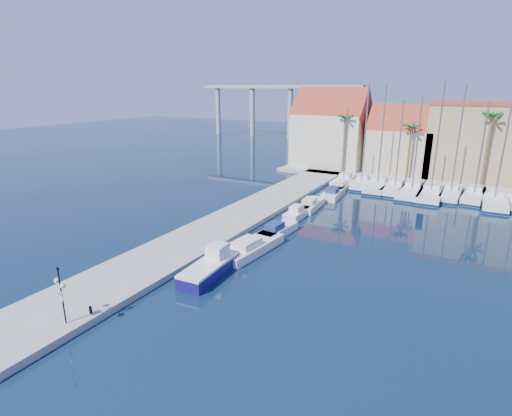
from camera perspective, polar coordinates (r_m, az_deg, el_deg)
The scene contains 28 objects.
ground at distance 28.51m, azimuth -2.55°, elevation -12.71°, with size 260.00×260.00×0.00m, color black.
quay_west at distance 43.27m, azimuth -3.25°, elevation -1.72°, with size 6.00×77.00×0.50m, color gray.
shore_north at distance 70.40m, azimuth 26.23°, elevation 3.88°, with size 54.00×16.00×0.50m, color gray.
lamp_post at distance 26.33m, azimuth -26.16°, elevation -10.10°, with size 1.21×0.57×3.66m.
bollard at distance 27.75m, azimuth -22.56°, elevation -13.28°, with size 0.19×0.19×0.47m, color black.
fishing_boat at distance 31.51m, azimuth -6.47°, elevation -8.30°, with size 2.43×6.25×2.15m.
motorboat_west_0 at distance 35.42m, azimuth -0.77°, elevation -5.60°, with size 2.99×7.49×1.40m.
motorboat_west_1 at distance 39.41m, azimuth 3.04°, elevation -3.23°, with size 2.14×5.39×1.40m.
motorboat_west_2 at distance 45.22m, azimuth 5.98°, elevation -0.61°, with size 1.68×5.06×1.40m.
motorboat_west_3 at distance 48.35m, azimuth 7.80°, elevation 0.49°, with size 2.24×5.93×1.40m.
motorboat_west_4 at distance 54.06m, azimuth 10.95°, elevation 2.11°, with size 2.55×6.39×1.40m.
motorboat_west_5 at distance 58.33m, azimuth 11.99°, elevation 3.14°, with size 2.33×6.68×1.40m.
sailboat_0 at distance 61.59m, azimuth 12.49°, elevation 3.92°, with size 2.43×8.23×11.08m.
sailboat_1 at distance 60.90m, azimuth 14.91°, elevation 3.67°, with size 2.84×8.26×14.73m.
sailboat_2 at distance 60.15m, azimuth 17.06°, elevation 3.27°, with size 3.27×10.25×14.32m.
sailboat_3 at distance 59.38m, azimuth 19.35°, elevation 2.87°, with size 2.95×9.26×12.40m.
sailboat_4 at distance 58.68m, azimuth 21.44°, elevation 2.47°, with size 2.92×10.81×12.93m.
sailboat_5 at distance 58.27m, azimuth 23.75°, elevation 2.13°, with size 3.02×10.89×14.74m.
sailboat_6 at distance 58.83m, azimuth 26.10°, elevation 2.01°, with size 2.47×8.66×14.47m.
sailboat_7 at distance 59.23m, azimuth 28.74°, elevation 1.69°, with size 3.02×8.86×12.47m.
sailboat_8 at distance 58.12m, azimuth 30.89°, elevation 1.09°, with size 3.00×10.42×13.58m.
building_0 at distance 72.20m, azimuth 10.66°, elevation 10.68°, with size 12.30×9.00×13.50m.
building_1 at distance 69.42m, azimuth 20.10°, elevation 8.69°, with size 10.30×8.00×11.00m.
building_2 at distance 69.39m, azimuth 29.35°, elevation 8.35°, with size 14.20×10.20×11.50m.
palm_0 at distance 66.00m, azimuth 12.68°, elevation 12.23°, with size 2.60×2.60×10.15m.
palm_1 at distance 63.89m, azimuth 21.35°, elevation 10.50°, with size 2.60×2.60×9.15m.
palm_2 at distance 63.08m, azimuth 30.66°, elevation 10.97°, with size 2.60×2.60×11.15m.
viaduct at distance 115.53m, azimuth 2.56°, elevation 15.07°, with size 48.00×2.20×14.45m.
Camera 1 is at (13.22, -20.94, 14.13)m, focal length 28.00 mm.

